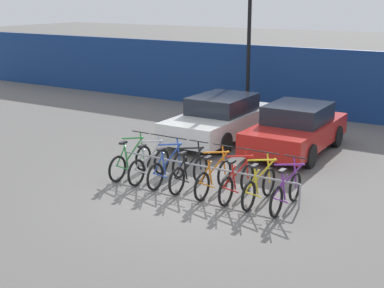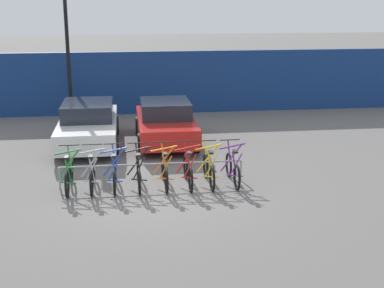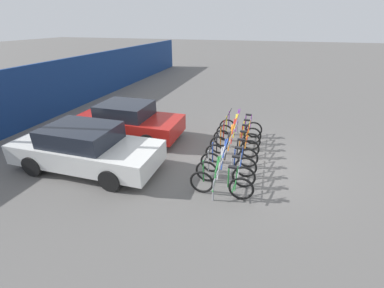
{
  "view_description": "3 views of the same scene",
  "coord_description": "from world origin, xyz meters",
  "px_view_note": "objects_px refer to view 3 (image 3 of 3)",
  "views": [
    {
      "loc": [
        5.9,
        -9.57,
        4.39
      ],
      "look_at": [
        -0.53,
        0.94,
        0.96
      ],
      "focal_mm": 50.0,
      "sensor_mm": 36.0,
      "label": 1
    },
    {
      "loc": [
        -0.66,
        -12.32,
        4.63
      ],
      "look_at": [
        1.08,
        1.12,
        0.92
      ],
      "focal_mm": 50.0,
      "sensor_mm": 36.0,
      "label": 2
    },
    {
      "loc": [
        -7.64,
        -0.34,
        4.21
      ],
      "look_at": [
        -0.87,
        1.68,
        0.82
      ],
      "focal_mm": 24.0,
      "sensor_mm": 36.0,
      "label": 3
    }
  ],
  "objects_px": {
    "bike_rack": "(229,146)",
    "car_white": "(86,148)",
    "bicycle_blue": "(228,163)",
    "bicycle_red": "(237,139)",
    "bicycle_black": "(231,154)",
    "bicycle_green": "(221,184)",
    "bicycle_yellow": "(238,133)",
    "bicycle_silver": "(225,173)",
    "car_red": "(128,121)",
    "bicycle_orange": "(234,146)",
    "bicycle_purple": "(240,127)"
  },
  "relations": [
    {
      "from": "bike_rack",
      "to": "car_white",
      "type": "distance_m",
      "value": 4.51
    },
    {
      "from": "bicycle_blue",
      "to": "bicycle_red",
      "type": "bearing_deg",
      "value": -3.31
    },
    {
      "from": "bicycle_black",
      "to": "bicycle_blue",
      "type": "bearing_deg",
      "value": -177.89
    },
    {
      "from": "bicycle_blue",
      "to": "car_white",
      "type": "xyz_separation_m",
      "value": [
        -0.87,
        4.27,
        0.31
      ]
    },
    {
      "from": "bicycle_green",
      "to": "bicycle_blue",
      "type": "bearing_deg",
      "value": 1.14
    },
    {
      "from": "bicycle_black",
      "to": "bicycle_yellow",
      "type": "distance_m",
      "value": 1.79
    },
    {
      "from": "bicycle_black",
      "to": "car_white",
      "type": "xyz_separation_m",
      "value": [
        -1.47,
        4.27,
        0.31
      ]
    },
    {
      "from": "bicycle_blue",
      "to": "car_white",
      "type": "distance_m",
      "value": 4.37
    },
    {
      "from": "car_white",
      "to": "bicycle_green",
      "type": "bearing_deg",
      "value": -93.33
    },
    {
      "from": "bicycle_silver",
      "to": "car_red",
      "type": "height_order",
      "value": "car_red"
    },
    {
      "from": "bicycle_orange",
      "to": "bicycle_red",
      "type": "distance_m",
      "value": 0.6
    },
    {
      "from": "bike_rack",
      "to": "bicycle_blue",
      "type": "distance_m",
      "value": 0.97
    },
    {
      "from": "bike_rack",
      "to": "bicycle_silver",
      "type": "xyz_separation_m",
      "value": [
        -1.5,
        -0.15,
        -0.12
      ]
    },
    {
      "from": "bicycle_yellow",
      "to": "bicycle_silver",
      "type": "bearing_deg",
      "value": -177.86
    },
    {
      "from": "bicycle_green",
      "to": "bicycle_black",
      "type": "relative_size",
      "value": 1.0
    },
    {
      "from": "bike_rack",
      "to": "car_red",
      "type": "height_order",
      "value": "car_red"
    },
    {
      "from": "bike_rack",
      "to": "bicycle_yellow",
      "type": "height_order",
      "value": "bicycle_yellow"
    },
    {
      "from": "bicycle_blue",
      "to": "bicycle_red",
      "type": "xyz_separation_m",
      "value": [
        1.86,
        0.0,
        0.0
      ]
    },
    {
      "from": "bicycle_blue",
      "to": "bicycle_yellow",
      "type": "distance_m",
      "value": 2.39
    },
    {
      "from": "car_red",
      "to": "car_white",
      "type": "bearing_deg",
      "value": 178.6
    },
    {
      "from": "bicycle_red",
      "to": "bicycle_purple",
      "type": "xyz_separation_m",
      "value": [
        1.16,
        0.0,
        0.0
      ]
    },
    {
      "from": "bicycle_green",
      "to": "bike_rack",
      "type": "bearing_deg",
      "value": 5.25
    },
    {
      "from": "bicycle_green",
      "to": "car_red",
      "type": "bearing_deg",
      "value": 58.01
    },
    {
      "from": "bike_rack",
      "to": "bicycle_blue",
      "type": "relative_size",
      "value": 2.74
    },
    {
      "from": "bicycle_silver",
      "to": "bicycle_red",
      "type": "relative_size",
      "value": 1.0
    },
    {
      "from": "bike_rack",
      "to": "car_white",
      "type": "height_order",
      "value": "car_white"
    },
    {
      "from": "bicycle_red",
      "to": "bicycle_purple",
      "type": "height_order",
      "value": "same"
    },
    {
      "from": "car_white",
      "to": "bicycle_silver",
      "type": "bearing_deg",
      "value": -85.65
    },
    {
      "from": "bicycle_silver",
      "to": "car_white",
      "type": "bearing_deg",
      "value": 93.21
    },
    {
      "from": "bike_rack",
      "to": "bicycle_orange",
      "type": "xyz_separation_m",
      "value": [
        0.31,
        -0.15,
        -0.12
      ]
    },
    {
      "from": "bicycle_green",
      "to": "bicycle_silver",
      "type": "relative_size",
      "value": 1.0
    },
    {
      "from": "bike_rack",
      "to": "bicycle_green",
      "type": "height_order",
      "value": "bicycle_green"
    },
    {
      "from": "bicycle_blue",
      "to": "bicycle_green",
      "type": "bearing_deg",
      "value": 176.69
    },
    {
      "from": "bicycle_red",
      "to": "car_red",
      "type": "relative_size",
      "value": 0.42
    },
    {
      "from": "bicycle_yellow",
      "to": "bicycle_purple",
      "type": "relative_size",
      "value": 1.0
    },
    {
      "from": "bicycle_green",
      "to": "bicycle_silver",
      "type": "height_order",
      "value": "same"
    },
    {
      "from": "bicycle_blue",
      "to": "bicycle_orange",
      "type": "distance_m",
      "value": 1.26
    },
    {
      "from": "bicycle_purple",
      "to": "bicycle_black",
      "type": "bearing_deg",
      "value": -177.5
    },
    {
      "from": "bicycle_black",
      "to": "bicycle_red",
      "type": "height_order",
      "value": "same"
    },
    {
      "from": "bicycle_black",
      "to": "bicycle_orange",
      "type": "height_order",
      "value": "same"
    },
    {
      "from": "bicycle_green",
      "to": "bicycle_blue",
      "type": "xyz_separation_m",
      "value": [
        1.12,
        0.0,
        0.0
      ]
    },
    {
      "from": "car_red",
      "to": "bike_rack",
      "type": "bearing_deg",
      "value": -99.5
    },
    {
      "from": "bicycle_red",
      "to": "bicycle_purple",
      "type": "relative_size",
      "value": 1.0
    },
    {
      "from": "bicycle_yellow",
      "to": "bicycle_orange",
      "type": "bearing_deg",
      "value": -177.86
    },
    {
      "from": "bike_rack",
      "to": "car_white",
      "type": "xyz_separation_m",
      "value": [
        -1.82,
        4.13,
        0.2
      ]
    },
    {
      "from": "bicycle_blue",
      "to": "bicycle_black",
      "type": "height_order",
      "value": "same"
    },
    {
      "from": "bicycle_purple",
      "to": "bicycle_orange",
      "type": "bearing_deg",
      "value": -177.5
    },
    {
      "from": "bike_rack",
      "to": "bicycle_green",
      "type": "relative_size",
      "value": 2.74
    },
    {
      "from": "bicycle_black",
      "to": "car_white",
      "type": "relative_size",
      "value": 0.38
    },
    {
      "from": "bicycle_orange",
      "to": "car_white",
      "type": "distance_m",
      "value": 4.79
    }
  ]
}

